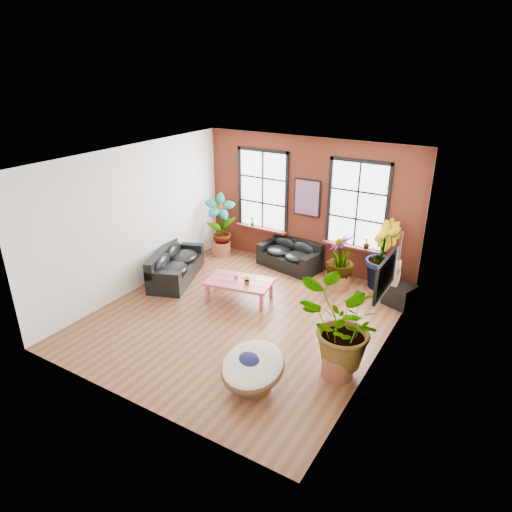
% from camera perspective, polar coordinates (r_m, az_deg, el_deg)
% --- Properties ---
extents(room, '(6.04, 6.54, 3.54)m').
position_cam_1_polar(room, '(9.55, -1.41, 1.81)').
color(room, brown).
rests_on(room, ground).
extents(sofa_back, '(1.82, 1.14, 0.78)m').
position_cam_1_polar(sofa_back, '(12.46, 4.33, 0.11)').
color(sofa_back, black).
rests_on(sofa_back, ground).
extents(sofa_left, '(1.55, 2.24, 0.82)m').
position_cam_1_polar(sofa_left, '(11.94, -10.18, -1.16)').
color(sofa_left, black).
rests_on(sofa_left, ground).
extents(coffee_table, '(1.65, 1.14, 0.58)m').
position_cam_1_polar(coffee_table, '(10.73, -2.09, -3.36)').
color(coffee_table, '#AE3E4B').
rests_on(coffee_table, ground).
extents(papasan_chair, '(1.32, 1.33, 0.84)m').
position_cam_1_polar(papasan_chair, '(7.98, -0.45, -13.78)').
color(papasan_chair, '#56361E').
rests_on(papasan_chair, ground).
extents(poster, '(0.74, 0.06, 0.98)m').
position_cam_1_polar(poster, '(12.02, 6.42, 7.25)').
color(poster, black).
rests_on(poster, room).
extents(tv_wall_unit, '(0.13, 1.86, 1.20)m').
position_cam_1_polar(tv_wall_unit, '(8.95, 16.30, -2.12)').
color(tv_wall_unit, black).
rests_on(tv_wall_unit, room).
extents(media_box, '(0.75, 0.69, 0.52)m').
position_cam_1_polar(media_box, '(11.06, 17.50, -4.66)').
color(media_box, black).
rests_on(media_box, ground).
extents(pot_back_left, '(0.67, 0.67, 0.40)m').
position_cam_1_polar(pot_back_left, '(13.34, -4.38, 1.02)').
color(pot_back_left, '#974D31').
rests_on(pot_back_left, ground).
extents(pot_back_right, '(0.55, 0.55, 0.36)m').
position_cam_1_polar(pot_back_right, '(11.56, 15.07, -3.53)').
color(pot_back_right, '#974D31').
rests_on(pot_back_right, ground).
extents(pot_right_wall, '(0.75, 0.75, 0.43)m').
position_cam_1_polar(pot_right_wall, '(8.53, 10.17, -13.22)').
color(pot_right_wall, '#974D31').
rests_on(pot_right_wall, ground).
extents(pot_mid, '(0.55, 0.55, 0.37)m').
position_cam_1_polar(pot_mid, '(11.55, 10.37, -3.07)').
color(pot_mid, '#974D31').
rests_on(pot_mid, ground).
extents(floor_plant_back_left, '(1.06, 0.98, 1.67)m').
position_cam_1_polar(floor_plant_back_left, '(13.03, -4.45, 4.15)').
color(floor_plant_back_left, '#144E27').
rests_on(floor_plant_back_left, ground).
extents(floor_plant_back_right, '(0.99, 1.10, 1.66)m').
position_cam_1_polar(floor_plant_back_right, '(11.27, 15.43, 0.19)').
color(floor_plant_back_right, '#144E27').
rests_on(floor_plant_back_right, ground).
extents(floor_plant_right_wall, '(1.91, 1.90, 1.61)m').
position_cam_1_polar(floor_plant_right_wall, '(8.14, 10.56, -8.83)').
color(floor_plant_right_wall, '#144E27').
rests_on(floor_plant_right_wall, ground).
extents(floor_plant_mid, '(0.91, 0.91, 1.26)m').
position_cam_1_polar(floor_plant_mid, '(11.33, 10.50, -0.34)').
color(floor_plant_mid, '#144E27').
rests_on(floor_plant_mid, ground).
extents(table_plant, '(0.25, 0.23, 0.23)m').
position_cam_1_polar(table_plant, '(10.48, -1.09, -2.98)').
color(table_plant, '#144E27').
rests_on(table_plant, coffee_table).
extents(sill_plant_left, '(0.17, 0.17, 0.27)m').
position_cam_1_polar(sill_plant_left, '(12.99, -0.48, 4.39)').
color(sill_plant_left, '#144E27').
rests_on(sill_plant_left, room).
extents(sill_plant_right, '(0.19, 0.19, 0.27)m').
position_cam_1_polar(sill_plant_right, '(11.70, 13.66, 1.53)').
color(sill_plant_right, '#144E27').
rests_on(sill_plant_right, room).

